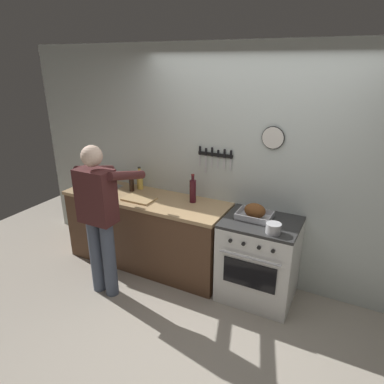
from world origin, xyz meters
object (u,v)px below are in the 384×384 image
(stove, at_px, (259,260))
(bottle_cooking_oil, at_px, (140,180))
(person_cook, at_px, (99,213))
(saucepan, at_px, (273,228))
(cutting_board, at_px, (139,199))
(roasting_pan, at_px, (255,212))
(bottle_wine_red, at_px, (193,191))
(bottle_soy_sauce, at_px, (132,184))

(stove, distance_m, bottle_cooking_oil, 1.73)
(person_cook, bearing_deg, saucepan, -62.07)
(person_cook, relative_size, saucepan, 11.54)
(bottle_cooking_oil, bearing_deg, cutting_board, -56.78)
(roasting_pan, distance_m, bottle_wine_red, 0.77)
(person_cook, distance_m, roasting_pan, 1.59)
(person_cook, height_order, roasting_pan, person_cook)
(bottle_soy_sauce, bearing_deg, stove, -3.10)
(bottle_wine_red, bearing_deg, bottle_cooking_oil, 174.28)
(cutting_board, distance_m, bottle_wine_red, 0.64)
(person_cook, height_order, bottle_cooking_oil, person_cook)
(stove, bearing_deg, bottle_wine_red, 171.82)
(saucepan, xyz_separation_m, bottle_soy_sauce, (-1.84, 0.29, 0.04))
(bottle_wine_red, height_order, bottle_cooking_oil, bottle_wine_red)
(person_cook, height_order, bottle_soy_sauce, person_cook)
(person_cook, xyz_separation_m, bottle_wine_red, (0.67, 0.80, 0.09))
(person_cook, bearing_deg, roasting_pan, -51.68)
(bottle_wine_red, bearing_deg, roasting_pan, -7.08)
(person_cook, bearing_deg, bottle_soy_sauce, 24.00)
(cutting_board, distance_m, bottle_cooking_oil, 0.38)
(roasting_pan, height_order, bottle_soy_sauce, bottle_soy_sauce)
(bottle_cooking_oil, bearing_deg, stove, -7.00)
(person_cook, relative_size, roasting_pan, 4.72)
(stove, height_order, roasting_pan, roasting_pan)
(person_cook, relative_size, bottle_cooking_oil, 5.82)
(roasting_pan, distance_m, bottle_cooking_oil, 1.55)
(cutting_board, xyz_separation_m, bottle_cooking_oil, (-0.20, 0.30, 0.11))
(person_cook, bearing_deg, bottle_cooking_oil, 19.48)
(stove, relative_size, bottle_soy_sauce, 4.35)
(person_cook, bearing_deg, bottle_wine_red, -27.87)
(stove, bearing_deg, saucepan, -49.97)
(stove, bearing_deg, bottle_soy_sauce, 176.90)
(cutting_board, bearing_deg, person_cook, -98.09)
(roasting_pan, bearing_deg, saucepan, -41.75)
(bottle_soy_sauce, relative_size, bottle_wine_red, 0.62)
(bottle_soy_sauce, bearing_deg, cutting_board, -38.06)
(saucepan, bearing_deg, bottle_soy_sauce, 171.07)
(roasting_pan, relative_size, bottle_soy_sauce, 1.70)
(stove, xyz_separation_m, roasting_pan, (-0.09, 0.03, 0.52))
(saucepan, bearing_deg, roasting_pan, 138.25)
(bottle_soy_sauce, xyz_separation_m, bottle_wine_red, (0.83, 0.03, 0.05))
(saucepan, xyz_separation_m, cutting_board, (-1.60, 0.10, -0.04))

